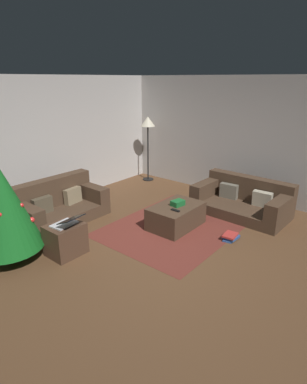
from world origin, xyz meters
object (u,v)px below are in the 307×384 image
object	(u,v)px
laptop	(67,222)
corner_lamp	(148,126)
couch_left	(59,205)
couch_right	(243,200)
christmas_tree	(2,206)
side_table	(66,239)
book_stack	(230,237)
ottoman	(176,216)
gift_box	(178,203)
tv_remote	(175,210)

from	to	relation	value
laptop	corner_lamp	size ratio (longest dim) A/B	0.27
couch_left	corner_lamp	bearing A→B (deg)	-173.26
couch_right	laptop	world-z (taller)	couch_right
laptop	corner_lamp	bearing A→B (deg)	22.83
christmas_tree	side_table	world-z (taller)	christmas_tree
christmas_tree	book_stack	distance (m)	3.54
couch_right	laptop	distance (m)	3.46
couch_left	ottoman	bearing A→B (deg)	121.82
gift_box	tv_remote	world-z (taller)	gift_box
couch_left	couch_right	world-z (taller)	couch_left
couch_right	side_table	distance (m)	3.48
tv_remote	laptop	xyz separation A→B (m)	(-1.62, 0.80, 0.13)
couch_left	side_table	xyz separation A→B (m)	(-0.69, -1.15, -0.05)
couch_left	laptop	distance (m)	1.42
gift_box	corner_lamp	distance (m)	3.03
tv_remote	book_stack	size ratio (longest dim) A/B	0.50
tv_remote	side_table	bearing A→B (deg)	151.27
tv_remote	corner_lamp	bearing A→B (deg)	48.08
couch_left	book_stack	size ratio (longest dim) A/B	5.20
book_stack	side_table	bearing A→B (deg)	139.25
couch_left	couch_right	xyz separation A→B (m)	(2.50, -2.54, -0.03)
ottoman	book_stack	xyz separation A→B (m)	(0.16, -0.99, -0.15)
couch_left	side_table	distance (m)	1.34
gift_box	laptop	bearing A→B (deg)	159.50
christmas_tree	laptop	distance (m)	0.91
tv_remote	couch_left	bearing A→B (deg)	114.13
christmas_tree	tv_remote	bearing A→B (deg)	-31.65
gift_box	corner_lamp	bearing A→B (deg)	50.82
ottoman	corner_lamp	size ratio (longest dim) A/B	0.60
gift_box	christmas_tree	bearing A→B (deg)	152.68
ottoman	book_stack	size ratio (longest dim) A/B	3.12
couch_left	couch_right	bearing A→B (deg)	135.09
couch_right	laptop	size ratio (longest dim) A/B	4.05
couch_right	couch_left	bearing A→B (deg)	46.44
couch_right	laptop	xyz separation A→B (m)	(-3.19, 1.32, 0.29)
laptop	corner_lamp	world-z (taller)	corner_lamp
side_table	laptop	xyz separation A→B (m)	(0.01, -0.06, 0.30)
ottoman	christmas_tree	distance (m)	2.83
tv_remote	laptop	world-z (taller)	laptop
christmas_tree	side_table	bearing A→B (deg)	-40.24
christmas_tree	laptop	xyz separation A→B (m)	(0.62, -0.58, -0.31)
gift_box	book_stack	bearing A→B (deg)	-81.21
side_table	book_stack	bearing A→B (deg)	-40.75
tv_remote	corner_lamp	distance (m)	3.25
ottoman	laptop	bearing A→B (deg)	159.94
couch_left	tv_remote	world-z (taller)	couch_left
couch_left	ottoman	size ratio (longest dim) A/B	1.67
side_table	book_stack	world-z (taller)	side_table
ottoman	laptop	world-z (taller)	laptop
laptop	tv_remote	bearing A→B (deg)	-26.22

